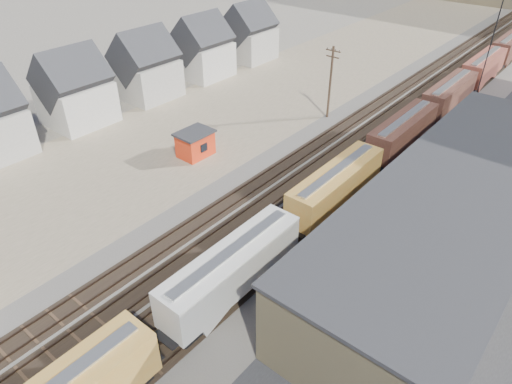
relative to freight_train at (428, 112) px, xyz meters
The scene contains 10 objects.
ground 46.69m from the freight_train, 94.68° to the right, with size 300.00×300.00×0.00m, color #6B6356.
ballast_bed 5.89m from the freight_train, 136.97° to the left, with size 18.00×200.00×0.06m, color #4C4742.
dirt_yard 24.82m from the freight_train, 164.83° to the right, with size 24.00×180.00×0.03m, color #74684F.
rail_tracks 6.22m from the freight_train, 140.80° to the left, with size 11.40×200.00×0.24m.
freight_train is the anchor object (origin of this frame).
warehouse 24.21m from the freight_train, 62.47° to the right, with size 12.40×40.40×7.25m.
utility_pole_north 13.32m from the freight_train, 160.10° to the right, with size 2.20×0.32×10.00m.
radio_mast 15.11m from the freight_train, 80.78° to the left, with size 1.20×0.16×18.00m.
townhouse_row 43.49m from the freight_train, 150.42° to the right, with size 8.15×68.16×10.47m.
maintenance_shed 30.40m from the freight_train, 128.02° to the right, with size 3.39×4.35×3.15m.
Camera 1 is at (21.58, -10.23, 27.27)m, focal length 32.00 mm.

